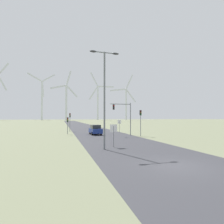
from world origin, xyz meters
The scene contains 14 objects.
ground_plane centered at (0.00, 0.00, 0.00)m, with size 600.00×600.00×0.00m, color #757A5B.
road_surface centered at (0.00, 48.00, 0.00)m, with size 10.00×240.00×0.01m.
streetlamp centered at (-3.20, 7.02, 6.19)m, with size 3.06×0.32×9.89m.
stop_sign_near centered at (-1.87, 8.22, 1.71)m, with size 0.81×0.07×2.44m.
stop_sign_far centered at (4.43, 24.99, 1.88)m, with size 0.81×0.07×2.69m.
traffic_light_post_near_left centered at (-6.20, 24.40, 2.38)m, with size 0.28×0.34×3.23m.
traffic_light_post_near_right centered at (5.76, 17.49, 3.26)m, with size 0.28×0.34×4.47m.
traffic_light_post_mid_left centered at (-5.50, 30.56, 3.05)m, with size 0.28×0.34×4.17m.
traffic_light_mast_overhead centered at (3.30, 19.20, 4.10)m, with size 3.80×0.35×5.83m.
car_approaching centered at (-1.21, 22.33, 0.91)m, with size 1.97×4.17×1.83m.
wind_turbine_left centered at (-32.11, 234.00, 30.95)m, with size 33.48×13.18×62.85m.
wind_turbine_center centered at (-2.30, 192.91, 24.73)m, with size 30.18×4.59×56.88m.
wind_turbine_right centered at (41.01, 227.99, 29.25)m, with size 33.10×11.33×66.82m.
wind_turbine_far_right centered at (77.92, 214.40, 26.94)m, with size 34.63×9.80×63.00m.
Camera 1 is at (-7.34, -10.01, 3.18)m, focal length 28.00 mm.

